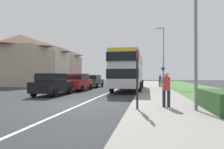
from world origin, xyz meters
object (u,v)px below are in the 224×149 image
(parked_car_black, at_px, (52,83))
(parked_car_red, at_px, (78,81))
(pedestrian_walking_away, at_px, (160,80))
(street_lamp_near, at_px, (193,18))
(double_decker_bus, at_px, (129,69))
(bus_stop_sign, at_px, (137,75))
(pedestrian_at_stop, at_px, (166,88))
(cycle_route_sign, at_px, (163,76))
(street_lamp_mid, at_px, (163,53))
(parked_car_dark_green, at_px, (93,80))

(parked_car_black, xyz_separation_m, parked_car_red, (0.25, 4.80, 0.02))
(pedestrian_walking_away, bearing_deg, street_lamp_near, -89.07)
(pedestrian_walking_away, bearing_deg, parked_car_black, -127.98)
(double_decker_bus, relative_size, bus_stop_sign, 3.91)
(parked_car_red, relative_size, pedestrian_at_stop, 2.61)
(cycle_route_sign, height_order, street_lamp_mid, street_lamp_mid)
(cycle_route_sign, distance_m, street_lamp_near, 14.91)
(cycle_route_sign, bearing_deg, bus_stop_sign, -98.31)
(parked_car_dark_green, relative_size, bus_stop_sign, 1.69)
(pedestrian_at_stop, bearing_deg, parked_car_black, 149.55)
(cycle_route_sign, xyz_separation_m, street_lamp_near, (0.05, -14.71, 2.42))
(parked_car_red, bearing_deg, street_lamp_mid, 36.04)
(parked_car_dark_green, xyz_separation_m, pedestrian_walking_away, (8.49, 0.76, 0.09))
(pedestrian_walking_away, bearing_deg, parked_car_red, -143.16)
(street_lamp_near, bearing_deg, double_decker_bus, 108.14)
(cycle_route_sign, bearing_deg, parked_car_black, -133.24)
(bus_stop_sign, bearing_deg, cycle_route_sign, 81.69)
(parked_car_black, xyz_separation_m, bus_stop_sign, (6.71, -5.42, 0.62))
(bus_stop_sign, relative_size, street_lamp_near, 0.39)
(bus_stop_sign, height_order, street_lamp_near, street_lamp_near)
(street_lamp_mid, bearing_deg, double_decker_bus, -126.77)
(street_lamp_mid, bearing_deg, parked_car_dark_green, -174.79)
(pedestrian_walking_away, bearing_deg, pedestrian_at_stop, -92.60)
(parked_car_black, xyz_separation_m, street_lamp_near, (8.94, -5.27, 2.93))
(pedestrian_walking_away, relative_size, street_lamp_near, 0.25)
(parked_car_red, bearing_deg, double_decker_bus, 14.81)
(parked_car_black, relative_size, pedestrian_walking_away, 2.36)
(parked_car_red, xyz_separation_m, pedestrian_at_stop, (7.70, -9.47, 0.04))
(pedestrian_at_stop, bearing_deg, cycle_route_sign, 86.22)
(parked_car_dark_green, xyz_separation_m, street_lamp_near, (8.75, -15.61, 2.96))
(parked_car_black, distance_m, street_lamp_near, 10.78)
(street_lamp_mid, bearing_deg, parked_car_red, -143.96)
(street_lamp_near, height_order, street_lamp_mid, street_lamp_mid)
(pedestrian_at_stop, height_order, street_lamp_mid, street_lamp_mid)
(bus_stop_sign, distance_m, street_lamp_mid, 16.94)
(double_decker_bus, bearing_deg, parked_car_dark_green, 139.90)
(parked_car_dark_green, bearing_deg, double_decker_bus, -40.10)
(pedestrian_walking_away, bearing_deg, double_decker_bus, -124.70)
(pedestrian_walking_away, xyz_separation_m, bus_stop_sign, (-1.96, -16.53, 0.56))
(pedestrian_at_stop, bearing_deg, double_decker_bus, 104.27)
(double_decker_bus, distance_m, street_lamp_near, 12.09)
(double_decker_bus, height_order, bus_stop_sign, double_decker_bus)
(double_decker_bus, relative_size, pedestrian_walking_away, 6.08)
(street_lamp_mid, bearing_deg, parked_car_black, -128.84)
(double_decker_bus, relative_size, cycle_route_sign, 4.03)
(pedestrian_at_stop, bearing_deg, street_lamp_near, -30.98)
(parked_car_dark_green, height_order, street_lamp_near, street_lamp_near)
(pedestrian_at_stop, bearing_deg, pedestrian_walking_away, 87.40)
(pedestrian_walking_away, distance_m, street_lamp_near, 16.62)
(pedestrian_at_stop, height_order, street_lamp_near, street_lamp_near)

